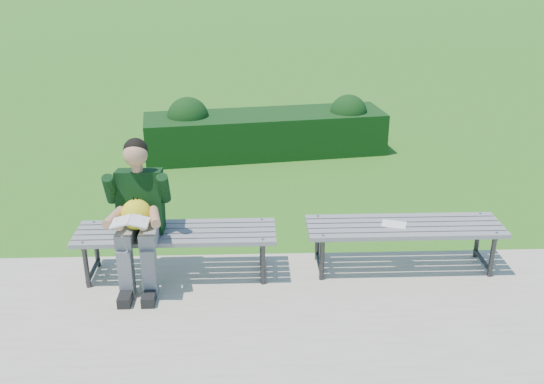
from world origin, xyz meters
TOP-DOWN VIEW (x-y plane):
  - ground at (0.00, 0.00)m, footprint 80.00×80.00m
  - walkway at (0.00, -1.75)m, footprint 30.00×3.50m
  - hedge at (0.40, 3.17)m, footprint 3.54×1.36m
  - bench_left at (-0.49, -0.37)m, footprint 1.80×0.50m
  - bench_right at (1.61, -0.32)m, footprint 1.80×0.50m
  - seated_boy at (-0.79, -0.47)m, footprint 0.56×0.76m
  - paper_sheet at (1.51, -0.32)m, footprint 0.26×0.22m

SIDE VIEW (x-z plane):
  - ground at x=0.00m, z-range 0.00..0.00m
  - walkway at x=0.00m, z-range 0.00..0.02m
  - hedge at x=0.40m, z-range -0.09..0.78m
  - bench_left at x=-0.49m, z-range 0.19..0.64m
  - bench_right at x=1.61m, z-range 0.19..0.64m
  - paper_sheet at x=1.51m, z-range 0.47..0.48m
  - seated_boy at x=-0.79m, z-range 0.06..1.37m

